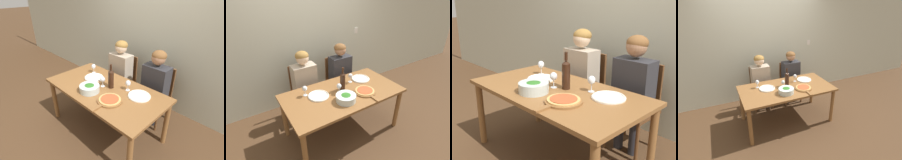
{
  "view_description": "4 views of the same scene",
  "coord_description": "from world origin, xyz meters",
  "views": [
    {
      "loc": [
        1.54,
        -1.41,
        1.98
      ],
      "look_at": [
        0.08,
        0.07,
        0.86
      ],
      "focal_mm": 28.0,
      "sensor_mm": 36.0,
      "label": 1
    },
    {
      "loc": [
        -1.21,
        -1.75,
        2.1
      ],
      "look_at": [
        0.01,
        0.16,
        0.85
      ],
      "focal_mm": 28.0,
      "sensor_mm": 36.0,
      "label": 2
    },
    {
      "loc": [
        1.7,
        -1.52,
        1.54
      ],
      "look_at": [
        0.07,
        0.03,
        0.83
      ],
      "focal_mm": 42.0,
      "sensor_mm": 36.0,
      "label": 3
    },
    {
      "loc": [
        -1.12,
        -2.68,
        2.19
      ],
      "look_at": [
        0.08,
        0.01,
        0.86
      ],
      "focal_mm": 28.0,
      "sensor_mm": 36.0,
      "label": 4
    }
  ],
  "objects": [
    {
      "name": "chair_left",
      "position": [
        -0.31,
        0.77,
        0.48
      ],
      "size": [
        0.42,
        0.42,
        0.91
      ],
      "color": "brown",
      "rests_on": "ground"
    },
    {
      "name": "back_wall",
      "position": [
        0.0,
        1.18,
        1.35
      ],
      "size": [
        10.0,
        0.06,
        2.7
      ],
      "color": "beige",
      "rests_on": "ground"
    },
    {
      "name": "person_woman",
      "position": [
        -0.31,
        0.66,
        0.72
      ],
      "size": [
        0.47,
        0.51,
        1.21
      ],
      "color": "#28282D",
      "rests_on": "ground"
    },
    {
      "name": "wine_glass_centre",
      "position": [
        -0.06,
        0.02,
        0.83
      ],
      "size": [
        0.07,
        0.07,
        0.15
      ],
      "color": "silver",
      "rests_on": "dining_table"
    },
    {
      "name": "wine_glass_right",
      "position": [
        0.26,
        0.18,
        0.83
      ],
      "size": [
        0.07,
        0.07,
        0.15
      ],
      "color": "silver",
      "rests_on": "dining_table"
    },
    {
      "name": "dining_table",
      "position": [
        0.0,
        0.0,
        0.64
      ],
      "size": [
        1.7,
        0.89,
        0.73
      ],
      "color": "brown",
      "rests_on": "ground"
    },
    {
      "name": "dinner_plate_right",
      "position": [
        0.47,
        0.17,
        0.74
      ],
      "size": [
        0.29,
        0.29,
        0.02
      ],
      "color": "silver",
      "rests_on": "dining_table"
    },
    {
      "name": "broccoli_bowl",
      "position": [
        -0.09,
        -0.2,
        0.78
      ],
      "size": [
        0.27,
        0.27,
        0.1
      ],
      "color": "silver",
      "rests_on": "dining_table"
    },
    {
      "name": "pizza_on_board",
      "position": [
        0.27,
        -0.17,
        0.74
      ],
      "size": [
        0.31,
        0.45,
        0.04
      ],
      "color": "brown",
      "rests_on": "dining_table"
    },
    {
      "name": "chair_right",
      "position": [
        0.39,
        0.77,
        0.48
      ],
      "size": [
        0.42,
        0.42,
        0.91
      ],
      "color": "brown",
      "rests_on": "ground"
    },
    {
      "name": "person_man",
      "position": [
        0.39,
        0.66,
        0.72
      ],
      "size": [
        0.47,
        0.51,
        1.21
      ],
      "color": "#28282D",
      "rests_on": "ground"
    },
    {
      "name": "ground_plane",
      "position": [
        0.0,
        0.0,
        0.0
      ],
      "size": [
        40.0,
        40.0,
        0.0
      ],
      "primitive_type": "plane",
      "color": "#4C331E"
    },
    {
      "name": "wine_bottle",
      "position": [
        0.05,
        0.08,
        0.87
      ],
      "size": [
        0.08,
        0.08,
        0.35
      ],
      "color": "black",
      "rests_on": "dining_table"
    },
    {
      "name": "dinner_plate_left",
      "position": [
        -0.34,
        0.1,
        0.74
      ],
      "size": [
        0.29,
        0.29,
        0.02
      ],
      "color": "silver",
      "rests_on": "dining_table"
    },
    {
      "name": "wine_glass_left",
      "position": [
        -0.49,
        0.22,
        0.83
      ],
      "size": [
        0.07,
        0.07,
        0.15
      ],
      "color": "silver",
      "rests_on": "dining_table"
    }
  ]
}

